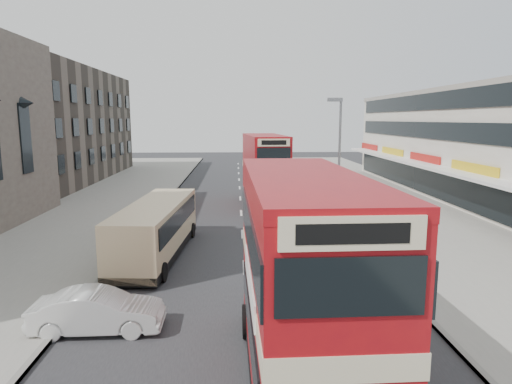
% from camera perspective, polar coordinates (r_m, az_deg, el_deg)
% --- Properties ---
extents(ground, '(160.00, 160.00, 0.00)m').
position_cam_1_polar(ground, '(13.40, -0.71, -20.84)').
color(ground, '#28282B').
rests_on(ground, ground).
extents(road_surface, '(12.00, 90.00, 0.01)m').
position_cam_1_polar(road_surface, '(32.29, -1.91, -2.70)').
color(road_surface, '#28282B').
rests_on(road_surface, ground).
extents(pavement_right, '(12.00, 90.00, 0.15)m').
position_cam_1_polar(pavement_right, '(34.57, 18.42, -2.26)').
color(pavement_right, gray).
rests_on(pavement_right, ground).
extents(pavement_left, '(12.00, 90.00, 0.15)m').
position_cam_1_polar(pavement_left, '(34.30, -22.41, -2.58)').
color(pavement_left, gray).
rests_on(pavement_left, ground).
extents(kerb_left, '(0.20, 90.00, 0.16)m').
position_cam_1_polar(kerb_left, '(32.78, -12.65, -2.62)').
color(kerb_left, gray).
rests_on(kerb_left, ground).
extents(kerb_right, '(0.20, 90.00, 0.16)m').
position_cam_1_polar(kerb_right, '(32.92, 8.78, -2.45)').
color(kerb_right, gray).
rests_on(kerb_right, ground).
extents(brick_terrace, '(14.00, 28.00, 12.00)m').
position_cam_1_polar(brick_terrace, '(54.09, -26.45, 7.59)').
color(brick_terrace, '#66594C').
rests_on(brick_terrace, ground).
extents(commercial_row, '(9.90, 46.20, 9.30)m').
position_cam_1_polar(commercial_row, '(39.31, 28.63, 5.22)').
color(commercial_row, beige).
rests_on(commercial_row, ground).
extents(street_lamp, '(1.00, 0.20, 8.12)m').
position_cam_1_polar(street_lamp, '(30.44, 10.52, 5.50)').
color(street_lamp, slate).
rests_on(street_lamp, ground).
extents(bus_main, '(2.78, 9.60, 5.28)m').
position_cam_1_polar(bus_main, '(11.18, 6.08, -11.46)').
color(bus_main, black).
rests_on(bus_main, ground).
extents(bus_second, '(3.40, 9.77, 5.34)m').
position_cam_1_polar(bus_second, '(34.84, 1.16, 2.87)').
color(bus_second, black).
rests_on(bus_second, ground).
extents(coach, '(3.06, 9.49, 2.48)m').
position_cam_1_polar(coach, '(22.52, -12.67, -4.45)').
color(coach, black).
rests_on(coach, ground).
extents(car_left_front, '(4.15, 1.51, 1.36)m').
position_cam_1_polar(car_left_front, '(15.52, -19.62, -14.21)').
color(car_left_front, silver).
rests_on(car_left_front, ground).
extents(car_right_a, '(4.94, 2.54, 1.37)m').
position_cam_1_polar(car_right_a, '(28.38, 8.73, -3.08)').
color(car_right_a, maroon).
rests_on(car_right_a, ground).
extents(car_right_b, '(4.94, 2.40, 1.35)m').
position_cam_1_polar(car_right_b, '(33.70, 7.23, -1.10)').
color(car_right_b, orange).
rests_on(car_right_b, ground).
extents(pedestrian_near, '(0.73, 0.50, 1.96)m').
position_cam_1_polar(pedestrian_near, '(27.49, 15.03, -2.76)').
color(pedestrian_near, gray).
rests_on(pedestrian_near, pavement_right).
extents(pedestrian_far, '(0.96, 0.81, 1.54)m').
position_cam_1_polar(pedestrian_far, '(42.80, 9.91, 1.39)').
color(pedestrian_far, gray).
rests_on(pedestrian_far, pavement_right).
extents(cyclist, '(0.63, 1.70, 2.05)m').
position_cam_1_polar(cyclist, '(33.56, 4.72, -1.07)').
color(cyclist, gray).
rests_on(cyclist, ground).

